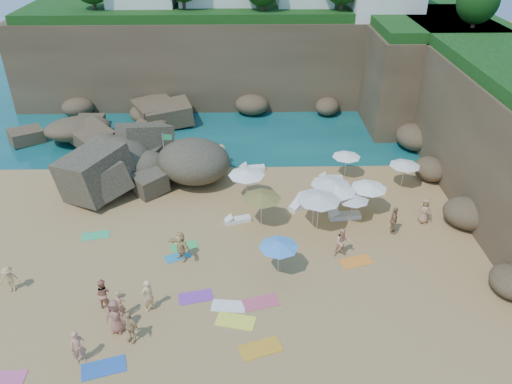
{
  "coord_description": "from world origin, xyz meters",
  "views": [
    {
      "loc": [
        1.42,
        -23.14,
        17.61
      ],
      "look_at": [
        2.0,
        3.0,
        2.0
      ],
      "focal_mm": 35.0,
      "sensor_mm": 36.0,
      "label": 1
    }
  ],
  "objects_px": {
    "person_stand_0": "(78,347)",
    "person_stand_5": "(137,159)",
    "lounger_0": "(331,178)",
    "person_stand_6": "(148,296)",
    "flag_pole": "(166,150)",
    "person_stand_2": "(221,155)",
    "person_stand_3": "(394,220)",
    "person_stand_1": "(103,294)",
    "person_stand_4": "(425,211)",
    "parasol_0": "(331,182)",
    "parasol_1": "(246,173)",
    "parasol_2": "(405,164)",
    "rock_outcrop": "(152,177)"
  },
  "relations": [
    {
      "from": "person_stand_2",
      "to": "person_stand_5",
      "type": "relative_size",
      "value": 0.98
    },
    {
      "from": "parasol_0",
      "to": "person_stand_5",
      "type": "height_order",
      "value": "parasol_0"
    },
    {
      "from": "flag_pole",
      "to": "person_stand_6",
      "type": "height_order",
      "value": "flag_pole"
    },
    {
      "from": "rock_outcrop",
      "to": "person_stand_0",
      "type": "xyz_separation_m",
      "value": [
        -0.47,
        -16.56,
        0.88
      ]
    },
    {
      "from": "parasol_0",
      "to": "person_stand_6",
      "type": "xyz_separation_m",
      "value": [
        -10.12,
        -8.71,
        -1.25
      ]
    },
    {
      "from": "rock_outcrop",
      "to": "parasol_1",
      "type": "height_order",
      "value": "parasol_1"
    },
    {
      "from": "flag_pole",
      "to": "person_stand_0",
      "type": "distance_m",
      "value": 16.61
    },
    {
      "from": "parasol_2",
      "to": "person_stand_3",
      "type": "relative_size",
      "value": 1.18
    },
    {
      "from": "flag_pole",
      "to": "parasol_0",
      "type": "distance_m",
      "value": 11.86
    },
    {
      "from": "person_stand_4",
      "to": "person_stand_3",
      "type": "bearing_deg",
      "value": -126.55
    },
    {
      "from": "lounger_0",
      "to": "person_stand_2",
      "type": "distance_m",
      "value": 8.35
    },
    {
      "from": "person_stand_2",
      "to": "person_stand_3",
      "type": "distance_m",
      "value": 14.03
    },
    {
      "from": "lounger_0",
      "to": "person_stand_0",
      "type": "relative_size",
      "value": 0.96
    },
    {
      "from": "rock_outcrop",
      "to": "parasol_2",
      "type": "relative_size",
      "value": 4.07
    },
    {
      "from": "flag_pole",
      "to": "person_stand_1",
      "type": "distance_m",
      "value": 13.22
    },
    {
      "from": "person_stand_3",
      "to": "person_stand_5",
      "type": "xyz_separation_m",
      "value": [
        -16.87,
        8.54,
        -0.06
      ]
    },
    {
      "from": "person_stand_0",
      "to": "person_stand_5",
      "type": "xyz_separation_m",
      "value": [
        -0.76,
        17.87,
        -0.04
      ]
    },
    {
      "from": "person_stand_0",
      "to": "person_stand_4",
      "type": "relative_size",
      "value": 1.04
    },
    {
      "from": "person_stand_1",
      "to": "person_stand_3",
      "type": "relative_size",
      "value": 0.93
    },
    {
      "from": "lounger_0",
      "to": "person_stand_4",
      "type": "distance_m",
      "value": 7.43
    },
    {
      "from": "person_stand_0",
      "to": "person_stand_1",
      "type": "bearing_deg",
      "value": 58.96
    },
    {
      "from": "person_stand_1",
      "to": "person_stand_5",
      "type": "xyz_separation_m",
      "value": [
        -0.99,
        14.47,
        0.0
      ]
    },
    {
      "from": "rock_outcrop",
      "to": "person_stand_3",
      "type": "relative_size",
      "value": 4.79
    },
    {
      "from": "person_stand_5",
      "to": "lounger_0",
      "type": "bearing_deg",
      "value": -3.24
    },
    {
      "from": "person_stand_0",
      "to": "person_stand_3",
      "type": "relative_size",
      "value": 0.98
    },
    {
      "from": "parasol_1",
      "to": "person_stand_1",
      "type": "bearing_deg",
      "value": -125.69
    },
    {
      "from": "rock_outcrop",
      "to": "person_stand_1",
      "type": "relative_size",
      "value": 5.16
    },
    {
      "from": "person_stand_0",
      "to": "person_stand_5",
      "type": "relative_size",
      "value": 1.05
    },
    {
      "from": "parasol_0",
      "to": "person_stand_5",
      "type": "xyz_separation_m",
      "value": [
        -13.36,
        6.04,
        -1.34
      ]
    },
    {
      "from": "person_stand_0",
      "to": "person_stand_3",
      "type": "height_order",
      "value": "person_stand_3"
    },
    {
      "from": "person_stand_0",
      "to": "person_stand_5",
      "type": "distance_m",
      "value": 17.89
    },
    {
      "from": "lounger_0",
      "to": "person_stand_2",
      "type": "relative_size",
      "value": 1.03
    },
    {
      "from": "person_stand_1",
      "to": "lounger_0",
      "type": "bearing_deg",
      "value": -128.15
    },
    {
      "from": "lounger_0",
      "to": "person_stand_6",
      "type": "bearing_deg",
      "value": -127.96
    },
    {
      "from": "parasol_0",
      "to": "person_stand_4",
      "type": "xyz_separation_m",
      "value": [
        5.72,
        -1.42,
        -1.33
      ]
    },
    {
      "from": "lounger_0",
      "to": "person_stand_5",
      "type": "bearing_deg",
      "value": 174.67
    },
    {
      "from": "lounger_0",
      "to": "person_stand_1",
      "type": "xyz_separation_m",
      "value": [
        -13.17,
        -12.53,
        0.7
      ]
    },
    {
      "from": "person_stand_2",
      "to": "person_stand_3",
      "type": "bearing_deg",
      "value": 156.58
    },
    {
      "from": "rock_outcrop",
      "to": "person_stand_2",
      "type": "xyz_separation_m",
      "value": [
        5.0,
        1.92,
        0.82
      ]
    },
    {
      "from": "person_stand_2",
      "to": "person_stand_3",
      "type": "height_order",
      "value": "person_stand_3"
    },
    {
      "from": "parasol_0",
      "to": "person_stand_0",
      "type": "bearing_deg",
      "value": -136.81
    },
    {
      "from": "person_stand_6",
      "to": "parasol_1",
      "type": "bearing_deg",
      "value": -163.5
    },
    {
      "from": "lounger_0",
      "to": "person_stand_6",
      "type": "height_order",
      "value": "person_stand_6"
    },
    {
      "from": "person_stand_0",
      "to": "person_stand_2",
      "type": "height_order",
      "value": "person_stand_0"
    },
    {
      "from": "flag_pole",
      "to": "person_stand_5",
      "type": "relative_size",
      "value": 2.1
    },
    {
      "from": "parasol_0",
      "to": "person_stand_0",
      "type": "xyz_separation_m",
      "value": [
        -12.6,
        -11.83,
        -1.29
      ]
    },
    {
      "from": "rock_outcrop",
      "to": "flag_pole",
      "type": "relative_size",
      "value": 2.45
    },
    {
      "from": "flag_pole",
      "to": "person_stand_6",
      "type": "xyz_separation_m",
      "value": [
        0.79,
        -13.35,
        -1.32
      ]
    },
    {
      "from": "person_stand_3",
      "to": "person_stand_4",
      "type": "xyz_separation_m",
      "value": [
        2.2,
        1.08,
        -0.05
      ]
    },
    {
      "from": "parasol_1",
      "to": "person_stand_1",
      "type": "relative_size",
      "value": 1.45
    }
  ]
}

